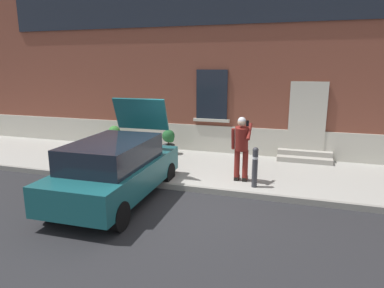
{
  "coord_description": "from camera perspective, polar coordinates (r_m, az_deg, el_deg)",
  "views": [
    {
      "loc": [
        2.53,
        -6.99,
        3.17
      ],
      "look_at": [
        -0.2,
        1.6,
        1.1
      ],
      "focal_mm": 31.86,
      "sensor_mm": 36.0,
      "label": 1
    }
  ],
  "objects": [
    {
      "name": "curb_edge",
      "position": [
        8.88,
        -0.08,
        -7.46
      ],
      "size": [
        24.0,
        0.12,
        0.15
      ],
      "primitive_type": "cube",
      "color": "gray",
      "rests_on": "ground"
    },
    {
      "name": "planter_charcoal",
      "position": [
        11.91,
        -3.92,
        0.47
      ],
      "size": [
        0.44,
        0.44,
        0.86
      ],
      "color": "#2D2D30",
      "rests_on": "sidewalk"
    },
    {
      "name": "person_on_phone",
      "position": [
        9.02,
        8.27,
        -0.14
      ],
      "size": [
        0.51,
        0.49,
        1.75
      ],
      "rotation": [
        0.0,
        0.0,
        0.1
      ],
      "color": "maroon",
      "rests_on": "sidewalk"
    },
    {
      "name": "sidewalk",
      "position": [
        10.57,
        2.99,
        -4.1
      ],
      "size": [
        24.0,
        3.6,
        0.15
      ],
      "primitive_type": "cube",
      "color": "#99968E",
      "rests_on": "ground"
    },
    {
      "name": "bollard_near_person",
      "position": [
        8.75,
        10.49,
        -3.6
      ],
      "size": [
        0.15,
        0.15,
        1.04
      ],
      "color": "#333338",
      "rests_on": "sidewalk"
    },
    {
      "name": "entrance_stoop",
      "position": [
        11.69,
        18.3,
        -2.03
      ],
      "size": [
        1.71,
        0.64,
        0.32
      ],
      "color": "#9E998E",
      "rests_on": "sidewalk"
    },
    {
      "name": "building_facade",
      "position": [
        12.55,
        6.21,
        15.41
      ],
      "size": [
        24.0,
        1.52,
        7.5
      ],
      "color": "brown",
      "rests_on": "ground"
    },
    {
      "name": "hatchback_car_teal",
      "position": [
        8.29,
        -12.62,
        -4.02
      ],
      "size": [
        1.87,
        4.11,
        2.34
      ],
      "color": "#165156",
      "rests_on": "ground"
    },
    {
      "name": "planter_olive",
      "position": [
        12.99,
        -12.81,
        1.23
      ],
      "size": [
        0.44,
        0.44,
        0.86
      ],
      "color": "#606B38",
      "rests_on": "sidewalk"
    },
    {
      "name": "ground_plane",
      "position": [
        8.08,
        -2.14,
        -10.17
      ],
      "size": [
        80.0,
        80.0,
        0.0
      ],
      "primitive_type": "plane",
      "color": "#232326"
    }
  ]
}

